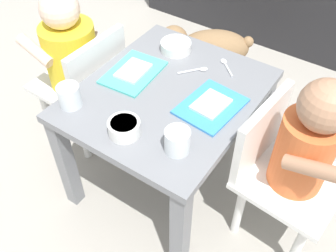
{
  "coord_description": "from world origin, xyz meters",
  "views": [
    {
      "loc": [
        0.49,
        -0.73,
        1.18
      ],
      "look_at": [
        0.0,
        0.0,
        0.28
      ],
      "focal_mm": 40.92,
      "sensor_mm": 36.0,
      "label": 1
    }
  ],
  "objects_px": {
    "dining_table": "(168,110)",
    "dog": "(206,47)",
    "food_tray_right": "(211,106)",
    "water_cup_right": "(70,97)",
    "seated_child_right": "(300,149)",
    "cereal_bowl_left_side": "(176,46)",
    "veggie_bowl_near": "(126,128)",
    "water_cup_left": "(177,142)",
    "spoon_by_right_tray": "(196,70)",
    "food_tray_left": "(133,72)",
    "seated_child_left": "(73,55)",
    "spoon_by_left_tray": "(226,65)"
  },
  "relations": [
    {
      "from": "dining_table",
      "to": "dog",
      "type": "distance_m",
      "value": 0.64
    },
    {
      "from": "food_tray_right",
      "to": "water_cup_right",
      "type": "height_order",
      "value": "water_cup_right"
    },
    {
      "from": "food_tray_right",
      "to": "water_cup_right",
      "type": "bearing_deg",
      "value": -147.4
    },
    {
      "from": "dining_table",
      "to": "seated_child_right",
      "type": "bearing_deg",
      "value": 4.57
    },
    {
      "from": "dog",
      "to": "food_tray_right",
      "type": "relative_size",
      "value": 1.96
    },
    {
      "from": "dining_table",
      "to": "cereal_bowl_left_side",
      "type": "bearing_deg",
      "value": 117.01
    },
    {
      "from": "dining_table",
      "to": "veggie_bowl_near",
      "type": "bearing_deg",
      "value": -88.72
    },
    {
      "from": "dog",
      "to": "water_cup_left",
      "type": "xyz_separation_m",
      "value": [
        0.34,
        -0.77,
        0.27
      ]
    },
    {
      "from": "veggie_bowl_near",
      "to": "spoon_by_right_tray",
      "type": "distance_m",
      "value": 0.34
    },
    {
      "from": "dining_table",
      "to": "food_tray_right",
      "type": "height_order",
      "value": "food_tray_right"
    },
    {
      "from": "dining_table",
      "to": "food_tray_left",
      "type": "relative_size",
      "value": 2.84
    },
    {
      "from": "dining_table",
      "to": "seated_child_left",
      "type": "xyz_separation_m",
      "value": [
        -0.41,
        0.01,
        0.04
      ]
    },
    {
      "from": "seated_child_left",
      "to": "spoon_by_left_tray",
      "type": "height_order",
      "value": "seated_child_left"
    },
    {
      "from": "cereal_bowl_left_side",
      "to": "water_cup_right",
      "type": "bearing_deg",
      "value": -104.16
    },
    {
      "from": "cereal_bowl_left_side",
      "to": "water_cup_left",
      "type": "bearing_deg",
      "value": -56.37
    },
    {
      "from": "water_cup_right",
      "to": "cereal_bowl_left_side",
      "type": "distance_m",
      "value": 0.41
    },
    {
      "from": "dog",
      "to": "cereal_bowl_left_side",
      "type": "distance_m",
      "value": 0.48
    },
    {
      "from": "dog",
      "to": "food_tray_left",
      "type": "bearing_deg",
      "value": -85.33
    },
    {
      "from": "seated_child_right",
      "to": "seated_child_left",
      "type": "bearing_deg",
      "value": -178.48
    },
    {
      "from": "dog",
      "to": "spoon_by_right_tray",
      "type": "distance_m",
      "value": 0.55
    },
    {
      "from": "dog",
      "to": "veggie_bowl_near",
      "type": "height_order",
      "value": "veggie_bowl_near"
    },
    {
      "from": "dog",
      "to": "water_cup_right",
      "type": "height_order",
      "value": "water_cup_right"
    },
    {
      "from": "dog",
      "to": "food_tray_right",
      "type": "xyz_separation_m",
      "value": [
        0.33,
        -0.58,
        0.25
      ]
    },
    {
      "from": "seated_child_left",
      "to": "water_cup_right",
      "type": "distance_m",
      "value": 0.31
    },
    {
      "from": "food_tray_right",
      "to": "water_cup_left",
      "type": "distance_m",
      "value": 0.19
    },
    {
      "from": "seated_child_right",
      "to": "dog",
      "type": "relative_size",
      "value": 1.57
    },
    {
      "from": "dog",
      "to": "water_cup_right",
      "type": "distance_m",
      "value": 0.84
    },
    {
      "from": "veggie_bowl_near",
      "to": "spoon_by_right_tray",
      "type": "bearing_deg",
      "value": 87.63
    },
    {
      "from": "dog",
      "to": "spoon_by_left_tray",
      "type": "height_order",
      "value": "spoon_by_left_tray"
    },
    {
      "from": "seated_child_left",
      "to": "food_tray_right",
      "type": "xyz_separation_m",
      "value": [
        0.55,
        0.0,
        0.04
      ]
    },
    {
      "from": "food_tray_left",
      "to": "water_cup_right",
      "type": "bearing_deg",
      "value": -105.18
    },
    {
      "from": "seated_child_left",
      "to": "food_tray_right",
      "type": "distance_m",
      "value": 0.55
    },
    {
      "from": "cereal_bowl_left_side",
      "to": "spoon_by_left_tray",
      "type": "bearing_deg",
      "value": 5.1
    },
    {
      "from": "dining_table",
      "to": "seated_child_right",
      "type": "xyz_separation_m",
      "value": [
        0.41,
        0.03,
        0.04
      ]
    },
    {
      "from": "dining_table",
      "to": "food_tray_left",
      "type": "bearing_deg",
      "value": 175.0
    },
    {
      "from": "spoon_by_left_tray",
      "to": "dog",
      "type": "bearing_deg",
      "value": 126.05
    },
    {
      "from": "dining_table",
      "to": "spoon_by_left_tray",
      "type": "bearing_deg",
      "value": 67.96
    },
    {
      "from": "water_cup_right",
      "to": "spoon_by_left_tray",
      "type": "bearing_deg",
      "value": 55.58
    },
    {
      "from": "seated_child_right",
      "to": "water_cup_left",
      "type": "height_order",
      "value": "seated_child_right"
    },
    {
      "from": "cereal_bowl_left_side",
      "to": "veggie_bowl_near",
      "type": "height_order",
      "value": "veggie_bowl_near"
    },
    {
      "from": "food_tray_left",
      "to": "spoon_by_right_tray",
      "type": "relative_size",
      "value": 2.43
    },
    {
      "from": "food_tray_right",
      "to": "veggie_bowl_near",
      "type": "height_order",
      "value": "veggie_bowl_near"
    },
    {
      "from": "dog",
      "to": "veggie_bowl_near",
      "type": "distance_m",
      "value": 0.86
    },
    {
      "from": "dining_table",
      "to": "spoon_by_right_tray",
      "type": "height_order",
      "value": "spoon_by_right_tray"
    },
    {
      "from": "dining_table",
      "to": "seated_child_left",
      "type": "height_order",
      "value": "seated_child_left"
    },
    {
      "from": "water_cup_left",
      "to": "veggie_bowl_near",
      "type": "relative_size",
      "value": 0.76
    },
    {
      "from": "seated_child_right",
      "to": "water_cup_right",
      "type": "height_order",
      "value": "seated_child_right"
    },
    {
      "from": "dining_table",
      "to": "dog",
      "type": "relative_size",
      "value": 1.48
    },
    {
      "from": "water_cup_right",
      "to": "water_cup_left",
      "type": "bearing_deg",
      "value": 4.5
    },
    {
      "from": "seated_child_left",
      "to": "cereal_bowl_left_side",
      "type": "xyz_separation_m",
      "value": [
        0.31,
        0.18,
        0.05
      ]
    }
  ]
}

